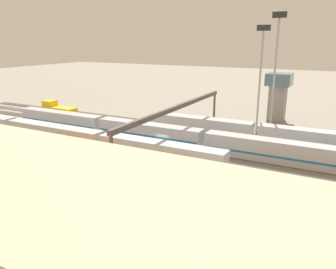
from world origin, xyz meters
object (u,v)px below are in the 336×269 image
Objects in this scene: light_mast_2 at (261,64)px; maintenance_shed at (103,265)px; train_on_track_7 at (40,154)px; train_on_track_1 at (321,141)px; train_on_track_5 at (54,135)px; signal_gantry at (177,111)px; control_tower at (278,93)px; train_on_track_3 at (194,139)px; train_on_track_2 at (58,113)px; light_mast_0 at (276,58)px.

maintenance_shed is at bearing 93.62° from light_mast_2.
light_mast_2 is at bearing -124.07° from train_on_track_7.
train_on_track_1 and train_on_track_5 have the same top height.
train_on_track_5 is 25.44m from signal_gantry.
train_on_track_5 is 3.08× the size of light_mast_2.
control_tower is at bearing -118.35° from train_on_track_7.
control_tower is at bearing -106.33° from train_on_track_3.
train_on_track_2 is 0.14× the size of train_on_track_1.
light_mast_2 is (-33.38, -28.53, 13.14)m from train_on_track_5.
train_on_track_5 is at bearing 49.83° from control_tower.
train_on_track_1 is at bearing 144.67° from light_mast_0.
train_on_track_3 is at bearing -132.95° from train_on_track_7.
train_on_track_2 is 0.22× the size of maintenance_shed.
train_on_track_3 is 3.53× the size of light_mast_0.
light_mast_2 reaches higher than train_on_track_3.
control_tower is (-49.38, -26.76, 4.99)m from train_on_track_2.
light_mast_2 is at bearing -164.10° from train_on_track_2.
light_mast_2 is at bearing -86.38° from maintenance_shed.
train_on_track_7 is at bearing 47.04° from signal_gantry.
train_on_track_1 is at bearing -154.91° from train_on_track_3.
train_on_track_1 is 5.88× the size of control_tower.
signal_gantry is at bearing -162.38° from train_on_track_5.
train_on_track_2 is 38.89m from signal_gantry.
light_mast_2 is 0.58× the size of signal_gantry.
maintenance_shed is 3.76× the size of control_tower.
train_on_track_2 is 20.61m from train_on_track_5.
light_mast_0 is 0.56× the size of maintenance_shed.
train_on_track_5 is 1.57× the size of maintenance_shed.
control_tower reaches higher than train_on_track_3.
train_on_track_7 is (18.62, 20.00, 0.10)m from train_on_track_3.
train_on_track_5 is at bearing 21.08° from train_on_track_3.
control_tower is at bearing -108.75° from signal_gantry.
light_mast_2 reaches higher than maintenance_shed.
control_tower is at bearing -61.01° from train_on_track_1.
signal_gantry is at bearing 65.10° from light_mast_2.
train_on_track_1 is 20.94m from light_mast_2.
maintenance_shed reaches higher than train_on_track_5.
light_mast_2 is (-7.44, -18.53, 13.07)m from train_on_track_3.
maintenance_shed is (-37.14, 30.88, 3.64)m from train_on_track_5.
signal_gantry is at bearing -70.60° from maintenance_shed.
control_tower is at bearing -151.55° from train_on_track_2.
maintenance_shed reaches higher than train_on_track_3.
train_on_track_5 is 1.79× the size of signal_gantry.
train_on_track_3 is 1.27× the size of train_on_track_1.
control_tower reaches higher than signal_gantry.
light_mast_2 reaches higher than train_on_track_7.
control_tower is (-1.86, -13.22, -7.98)m from light_mast_2.
train_on_track_1 is 27.38m from signal_gantry.
control_tower is (12.06, -21.76, 5.13)m from train_on_track_1.
train_on_track_7 reaches higher than train_on_track_5.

